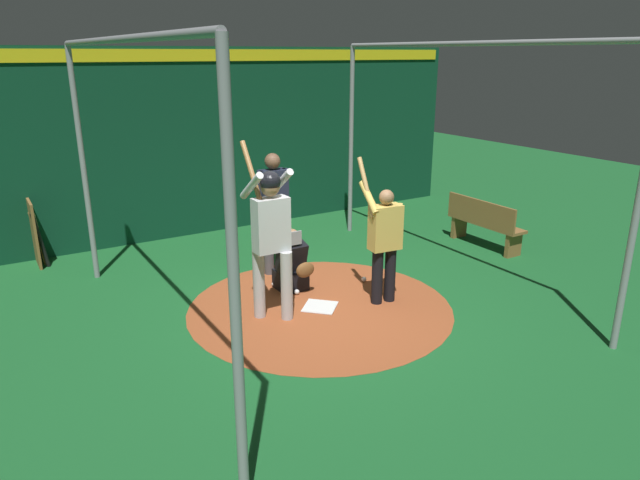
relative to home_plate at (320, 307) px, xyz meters
The scene contains 14 objects.
ground_plane 0.01m from the home_plate, ahead, with size 27.05×27.05×0.00m, color #195B28.
dirt_circle 0.01m from the home_plate, ahead, with size 3.52×3.52×0.01m, color #9E4C28.
home_plate is the anchor object (origin of this frame).
batter 1.35m from the home_plate, 95.42° to the right, with size 0.68×0.49×2.23m.
catcher 0.81m from the home_plate, behind, with size 0.58×0.40×0.91m.
umpire 1.80m from the home_plate, behind, with size 0.23×0.49×1.85m.
visitor 1.25m from the home_plate, 71.85° to the left, with size 0.57×0.50×1.95m.
back_wall 4.45m from the home_plate, behind, with size 0.23×11.05×3.35m.
cage_frame 2.31m from the home_plate, ahead, with size 5.49×4.71×3.40m.
bat_rack 4.92m from the home_plate, 142.39° to the right, with size 0.82×0.19×1.05m.
bench 3.84m from the home_plate, 100.39° to the left, with size 1.50×0.36×0.85m.
baseball_0 0.54m from the home_plate, behind, with size 0.07×0.07×0.07m, color white.
baseball_1 1.12m from the home_plate, 112.83° to the left, with size 0.07×0.07×0.07m, color white.
baseball_2 0.99m from the home_plate, 168.66° to the right, with size 0.07×0.07×0.07m, color white.
Camera 1 is at (6.02, -3.67, 3.25)m, focal length 32.37 mm.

